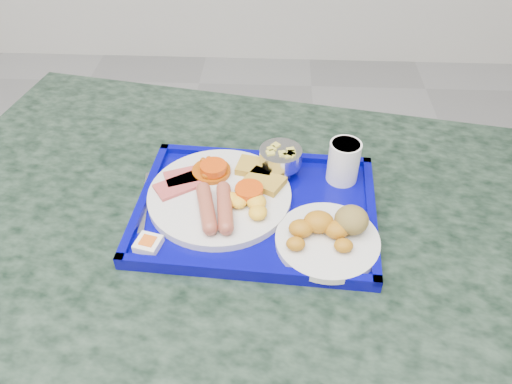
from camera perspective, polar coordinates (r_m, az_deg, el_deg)
table at (r=1.11m, az=-1.70°, el=-10.77°), size 1.45×1.10×0.82m
tray at (r=0.96m, az=0.00°, el=-2.04°), size 0.47×0.36×0.03m
main_plate at (r=0.97m, az=-3.73°, el=-0.15°), size 0.28×0.28×0.04m
bread_plate at (r=0.89m, az=8.46°, el=-4.69°), size 0.18×0.18×0.06m
fruit_bowl at (r=1.01m, az=2.83°, el=3.96°), size 0.09×0.09×0.06m
juice_cup at (r=1.00m, az=10.00°, el=3.57°), size 0.06×0.06×0.09m
spoon at (r=1.02m, az=-10.00°, el=0.98°), size 0.08×0.16×0.01m
knife at (r=0.99m, az=-12.56°, el=-1.07°), size 0.03×0.17×0.00m
jam_packet at (r=0.90m, az=-12.22°, el=-5.79°), size 0.05×0.05×0.02m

